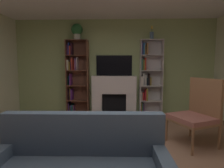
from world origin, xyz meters
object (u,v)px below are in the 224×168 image
Objects in this scene: vase_with_flowers at (152,35)px; armchair at (197,112)px; tv at (114,66)px; potted_plant at (77,31)px; fireplace at (114,94)px; coffee_table at (90,144)px; bookshelf_left at (76,77)px; bookshelf_right at (148,78)px.

armchair is at bearing -75.56° from vase_with_flowers.
tv is 1.43m from potted_plant.
coffee_table is at bearing -95.59° from fireplace.
coffee_table is (-0.28, -2.85, -0.28)m from fireplace.
vase_with_flowers is 0.43× the size of coffee_table.
potted_plant is 0.51× the size of coffee_table.
bookshelf_left is 2.44× the size of coffee_table.
bookshelf_left reaches higher than fireplace.
coffee_table is at bearing -155.21° from armchair.
vase_with_flowers is 2.65m from armchair.
coffee_table is at bearing -113.52° from bookshelf_right.
bookshelf_right reaches higher than tv.
fireplace is 0.82m from tv.
vase_with_flowers is at bearing -0.01° from potted_plant.
bookshelf_right is at bearing 0.80° from potted_plant.
bookshelf_right is (2.07, -0.00, -0.01)m from bookshelf_left.
tv is 1.35m from vase_with_flowers.
potted_plant reaches higher than bookshelf_left.
armchair is (0.51, -1.98, -1.68)m from vase_with_flowers.
bookshelf_left is at bearing 156.64° from potted_plant.
bookshelf_left is 1.31m from potted_plant.
vase_with_flowers is at bearing 64.97° from coffee_table.
coffee_table is at bearing -73.78° from bookshelf_left.
bookshelf_right is at bearing 66.48° from coffee_table.
tv is at bearing 4.64° from bookshelf_left.
vase_with_flowers is at bearing -1.34° from fireplace.
potted_plant is at bearing 105.08° from coffee_table.
bookshelf_right is (0.96, -0.09, -0.34)m from tv.
potted_plant reaches higher than tv.
vase_with_flowers is at bearing -20.23° from bookshelf_right.
potted_plant is (0.07, -0.03, 1.30)m from bookshelf_left.
bookshelf_right reaches higher than armchair.
bookshelf_right is 5.62× the size of vase_with_flowers.
tv is 2.69× the size of vase_with_flowers.
vase_with_flowers is at bearing 104.44° from armchair.
fireplace is 1.97m from vase_with_flowers.
armchair is (0.59, -2.01, -0.48)m from bookshelf_right.
vase_with_flowers reaches higher than fireplace.
armchair is (1.55, -2.00, -0.01)m from fireplace.
coffee_table is (-1.83, -0.84, -0.27)m from armchair.
bookshelf_left is at bearing 106.22° from coffee_table.
vase_with_flowers is (2.08, -0.00, -0.12)m from potted_plant.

